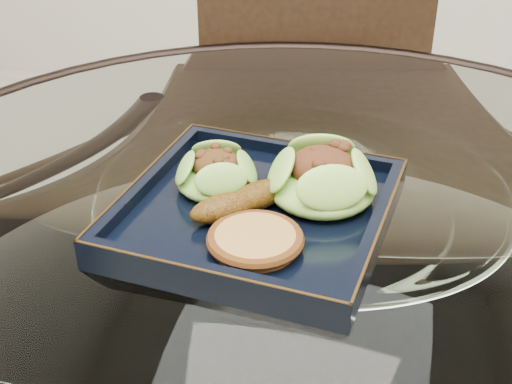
# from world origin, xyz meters

# --- Properties ---
(dining_table) EXTENTS (1.13, 1.13, 0.77)m
(dining_table) POSITION_xyz_m (-0.00, -0.00, 0.60)
(dining_table) COLOR white
(dining_table) RESTS_ON ground
(dining_chair) EXTENTS (0.52, 0.52, 1.00)m
(dining_chair) POSITION_xyz_m (-0.06, 0.46, 0.56)
(dining_chair) COLOR #301E10
(dining_chair) RESTS_ON ground
(navy_plate) EXTENTS (0.30, 0.30, 0.02)m
(navy_plate) POSITION_xyz_m (-0.05, -0.01, 0.77)
(navy_plate) COLOR black
(navy_plate) RESTS_ON dining_table
(lettuce_wrap_left) EXTENTS (0.09, 0.09, 0.03)m
(lettuce_wrap_left) POSITION_xyz_m (-0.10, 0.02, 0.80)
(lettuce_wrap_left) COLOR #5A8E29
(lettuce_wrap_left) RESTS_ON navy_plate
(lettuce_wrap_right) EXTENTS (0.13, 0.13, 0.04)m
(lettuce_wrap_right) POSITION_xyz_m (0.02, 0.02, 0.80)
(lettuce_wrap_right) COLOR #63A931
(lettuce_wrap_right) RESTS_ON navy_plate
(roasted_plantain) EXTENTS (0.12, 0.14, 0.03)m
(roasted_plantain) POSITION_xyz_m (-0.04, -0.01, 0.80)
(roasted_plantain) COLOR #623D0A
(roasted_plantain) RESTS_ON navy_plate
(crumb_patty) EXTENTS (0.10, 0.10, 0.02)m
(crumb_patty) POSITION_xyz_m (-0.03, -0.08, 0.79)
(crumb_patty) COLOR #B77E3D
(crumb_patty) RESTS_ON navy_plate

